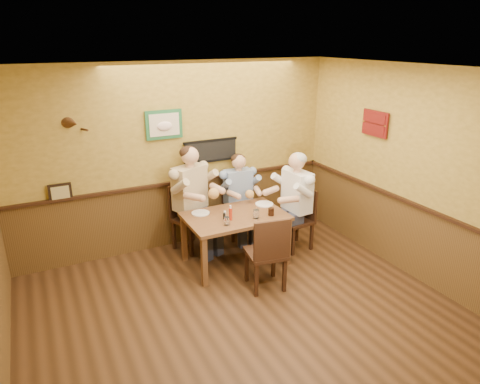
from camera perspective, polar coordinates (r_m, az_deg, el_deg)
The scene contains 17 objects.
room at distance 4.44m, azimuth 2.99°, elevation 1.33°, with size 5.02×5.03×2.81m.
dining_table at distance 6.05m, azimuth -0.64°, elevation -3.86°, with size 1.40×0.90×0.75m.
chair_back_left at distance 6.56m, azimuth -6.56°, elevation -3.44°, with size 0.47×0.47×1.02m, color #341D10, non-canonical shape.
chair_back_right at distance 6.94m, azimuth -0.25°, elevation -2.61°, with size 0.41×0.41×0.88m, color #341D10, non-canonical shape.
chair_right_end at distance 6.60m, azimuth 7.44°, elevation -3.63°, with size 0.44×0.44×0.96m, color #341D10, non-canonical shape.
chair_near_side at distance 5.55m, azimuth 3.44°, elevation -7.89°, with size 0.47×0.47×1.03m, color #341D10, non-canonical shape.
diner_tan_shirt at distance 6.48m, azimuth -6.63°, elevation -1.66°, with size 0.68×0.68×1.46m, color #CFB88E, non-canonical shape.
diner_blue_polo at distance 6.87m, azimuth -0.25°, elevation -1.15°, with size 0.58×0.58×1.26m, color #7B92B9, non-canonical shape.
diner_white_elder at distance 6.52m, azimuth 7.52°, elevation -1.97°, with size 0.63×0.63×1.37m, color white, non-canonical shape.
water_glass_left at distance 5.69m, azimuth -1.79°, elevation -3.89°, with size 0.07×0.07×0.11m, color white.
water_glass_mid at distance 5.89m, azimuth 2.17°, elevation -2.95°, with size 0.08×0.08×0.12m, color white.
cola_tumbler at distance 6.00m, azimuth 4.17°, elevation -2.64°, with size 0.08×0.08×0.11m, color black.
hot_sauce_bottle at distance 5.82m, azimuth -1.27°, elevation -2.87°, with size 0.05×0.05×0.19m, color #B72B13.
salt_shaker at distance 5.94m, azimuth -2.03°, elevation -2.94°, with size 0.03×0.03×0.08m, color white.
pepper_shaker at distance 5.86m, azimuth -2.11°, elevation -3.24°, with size 0.04×0.04×0.09m, color black.
plate_far_left at distance 6.08m, azimuth -5.28°, elevation -2.80°, with size 0.25×0.25×0.02m, color silver.
plate_far_right at distance 6.39m, azimuth 3.25°, elevation -1.61°, with size 0.27×0.27×0.02m, color white.
Camera 1 is at (-1.95, -3.48, 3.10)m, focal length 32.00 mm.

